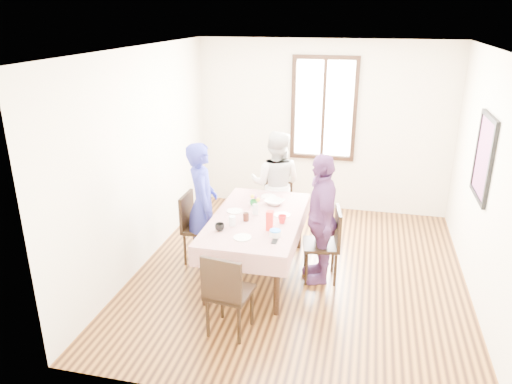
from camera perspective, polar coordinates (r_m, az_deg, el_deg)
ground at (r=6.21m, az=5.12°, el=-9.36°), size 4.50×4.50×0.00m
back_wall at (r=7.82m, az=7.86°, el=7.51°), size 4.00×0.00×4.00m
right_wall at (r=5.77m, az=25.61°, el=0.93°), size 0.00×4.50×4.50m
window_frame at (r=7.74m, az=7.95°, el=9.64°), size 1.02×0.06×1.62m
window_pane at (r=7.75m, az=7.96°, el=9.65°), size 0.90×0.02×1.50m
art_poster at (r=5.99m, az=25.18°, el=3.68°), size 0.04×0.76×0.96m
dining_table at (r=6.00m, az=0.11°, el=-6.33°), size 0.93×1.74×0.75m
tablecloth at (r=5.84m, az=0.11°, el=-2.99°), size 1.05×1.86×0.01m
chair_left at (r=6.31m, az=-6.44°, el=-4.26°), size 0.42×0.42×0.91m
chair_right at (r=5.91m, az=7.61°, el=-6.13°), size 0.48×0.48×0.91m
chair_far at (r=7.04m, az=2.32°, el=-1.45°), size 0.42×0.42×0.91m
chair_near at (r=4.95m, az=-3.10°, el=-11.60°), size 0.47×0.47×0.91m
person_left at (r=6.17m, az=-6.38°, el=-1.40°), size 0.57×0.68×1.59m
person_far at (r=6.91m, az=2.33°, el=0.92°), size 0.77×0.60×1.54m
person_right at (r=5.77m, az=7.56°, el=-3.11°), size 0.60×0.99×1.58m
mug_black at (r=5.48m, az=-4.29°, el=-4.13°), size 0.11×0.11×0.09m
mug_flag at (r=5.67m, az=3.10°, el=-3.21°), size 0.14×0.14×0.09m
mug_green at (r=6.16m, az=-0.27°, el=-1.28°), size 0.14×0.14×0.08m
serving_bowl at (r=6.21m, az=2.18°, el=-1.20°), size 0.30×0.30×0.06m
juice_carton at (r=5.46m, az=1.61°, el=-3.38°), size 0.07×0.07×0.23m
butter_tub at (r=5.34m, az=2.27°, el=-4.90°), size 0.13×0.13×0.06m
jam_jar at (r=5.72m, az=-1.19°, el=-2.94°), size 0.07×0.07×0.10m
drinking_glass at (r=5.60m, az=-2.79°, el=-3.40°), size 0.08×0.08×0.11m
smartphone at (r=5.24m, az=2.18°, el=-5.81°), size 0.06×0.12×0.01m
flower_vase at (r=5.88m, az=-0.08°, el=-2.05°), size 0.07×0.07×0.14m
plate_left at (r=5.99m, az=-2.50°, el=-2.25°), size 0.20×0.20×0.01m
plate_right at (r=5.88m, az=3.08°, el=-2.71°), size 0.20×0.20×0.01m
plate_far at (r=6.46m, az=1.49°, el=-0.53°), size 0.20×0.20×0.01m
plate_near at (r=5.31m, az=-1.61°, el=-5.35°), size 0.20×0.20×0.01m
butter_lid at (r=5.33m, az=2.28°, el=-4.53°), size 0.12×0.12×0.01m
flower_bunch at (r=5.83m, az=-0.08°, el=-0.98°), size 0.09×0.09×0.10m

